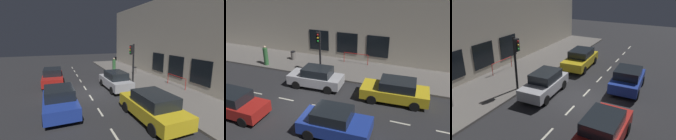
# 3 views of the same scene
# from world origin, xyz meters

# --- Properties ---
(ground_plane) EXTENTS (60.00, 60.00, 0.00)m
(ground_plane) POSITION_xyz_m (0.00, 0.00, 0.00)
(ground_plane) COLOR #28282B
(sidewalk) EXTENTS (4.50, 32.00, 0.15)m
(sidewalk) POSITION_xyz_m (6.25, 0.00, 0.07)
(sidewalk) COLOR slate
(sidewalk) RESTS_ON ground
(building_facade) EXTENTS (0.65, 32.00, 8.53)m
(building_facade) POSITION_xyz_m (8.80, 0.00, 4.26)
(building_facade) COLOR beige
(building_facade) RESTS_ON ground
(lane_centre_line) EXTENTS (0.12, 27.20, 0.01)m
(lane_centre_line) POSITION_xyz_m (0.00, -1.00, 0.00)
(lane_centre_line) COLOR beige
(lane_centre_line) RESTS_ON ground
(traffic_light) EXTENTS (0.50, 0.32, 3.73)m
(traffic_light) POSITION_xyz_m (4.35, 0.97, 2.64)
(traffic_light) COLOR black
(traffic_light) RESTS_ON sidewalk
(parked_car_0) EXTENTS (1.95, 4.08, 1.58)m
(parked_car_0) POSITION_xyz_m (-2.69, 3.54, 0.79)
(parked_car_0) COLOR red
(parked_car_0) RESTS_ON ground
(parked_car_1) EXTENTS (2.15, 4.55, 1.58)m
(parked_car_1) POSITION_xyz_m (2.47, -5.48, 0.79)
(parked_car_1) COLOR gold
(parked_car_1) RESTS_ON ground
(parked_car_2) EXTENTS (2.09, 3.94, 1.58)m
(parked_car_2) POSITION_xyz_m (-2.31, -2.93, 0.79)
(parked_car_2) COLOR #1E389E
(parked_car_2) RESTS_ON ground
(parked_car_3) EXTENTS (1.94, 4.14, 1.58)m
(parked_car_3) POSITION_xyz_m (2.49, 0.43, 0.79)
(parked_car_3) COLOR #B7B7BC
(parked_car_3) RESTS_ON ground
(pedestrian_0) EXTENTS (0.54, 0.54, 1.81)m
(pedestrian_0) POSITION_xyz_m (4.54, 6.44, 0.98)
(pedestrian_0) COLOR #336B38
(pedestrian_0) RESTS_ON sidewalk
(trash_bin) EXTENTS (0.47, 0.47, 0.82)m
(trash_bin) POSITION_xyz_m (6.56, 4.81, 0.56)
(trash_bin) COLOR slate
(trash_bin) RESTS_ON sidewalk
(red_railing) EXTENTS (0.05, 2.33, 0.97)m
(red_railing) POSITION_xyz_m (7.70, -1.12, 0.88)
(red_railing) COLOR red
(red_railing) RESTS_ON sidewalk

